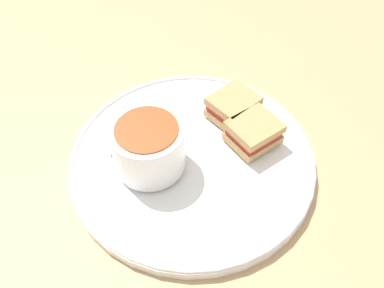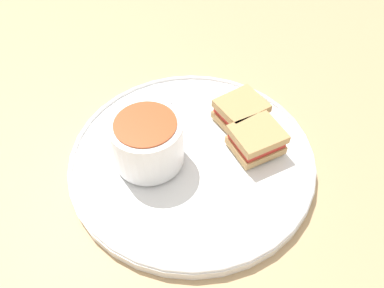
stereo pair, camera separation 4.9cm
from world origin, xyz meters
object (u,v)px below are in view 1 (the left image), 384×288
object	(u,v)px
soup_bowl	(149,147)
spoon	(123,141)
sandwich_half_far	(233,107)
sandwich_half_near	(254,132)

from	to	relation	value
soup_bowl	spoon	bearing A→B (deg)	96.33
soup_bowl	sandwich_half_far	bearing A→B (deg)	-4.80
sandwich_half_near	sandwich_half_far	bearing A→B (deg)	72.85
soup_bowl	sandwich_half_far	distance (m)	0.15
spoon	sandwich_half_near	xyz separation A→B (m)	(0.13, -0.12, 0.01)
spoon	sandwich_half_far	world-z (taller)	sandwich_half_far
sandwich_half_far	sandwich_half_near	bearing A→B (deg)	-107.15
sandwich_half_far	soup_bowl	bearing A→B (deg)	175.20
spoon	sandwich_half_far	bearing A→B (deg)	142.56
soup_bowl	sandwich_half_near	bearing A→B (deg)	-27.11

